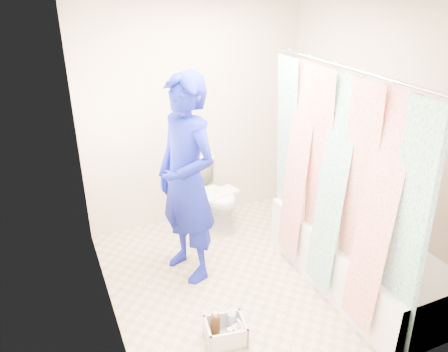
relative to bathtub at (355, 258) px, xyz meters
name	(u,v)px	position (x,y,z in m)	size (l,w,h in m)	color
floor	(247,279)	(-0.85, 0.43, -0.27)	(2.60, 2.60, 0.00)	tan
wall_back	(194,115)	(-0.85, 1.73, 0.93)	(2.40, 0.02, 2.40)	#BBAA90
wall_front	(356,240)	(-0.85, -0.88, 0.93)	(2.40, 0.02, 2.40)	#BBAA90
wall_left	(98,185)	(-2.05, 0.43, 0.93)	(0.02, 2.60, 2.40)	#BBAA90
wall_right	(369,138)	(0.35, 0.43, 0.93)	(0.02, 2.60, 2.40)	#BBAA90
bathtub	(355,258)	(0.00, 0.00, 0.00)	(0.70, 1.75, 0.50)	white
curtain_rod	(348,68)	(-0.33, 0.00, 1.68)	(0.02, 0.02, 1.90)	silver
shower_curtain	(334,188)	(-0.33, 0.00, 0.75)	(0.06, 1.75, 1.80)	white
toilet	(212,195)	(-0.78, 1.45, 0.09)	(0.40, 0.71, 0.72)	white
tank_lid	(218,194)	(-0.75, 1.33, 0.16)	(0.44, 0.19, 0.03)	silver
tank_internals	(197,161)	(-0.87, 1.62, 0.45)	(0.17, 0.08, 0.24)	black
plumber	(187,181)	(-1.28, 0.76, 0.67)	(0.68, 0.45, 1.87)	navy
cleaning_caddy	(227,332)	(-1.32, -0.18, -0.18)	(0.33, 0.28, 0.23)	silver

